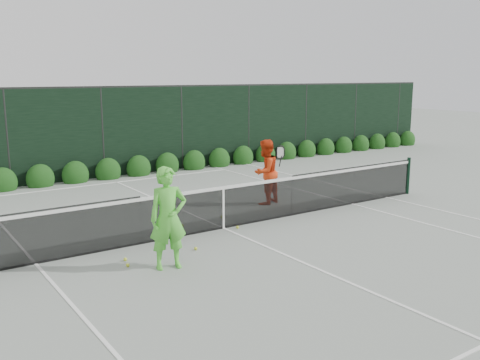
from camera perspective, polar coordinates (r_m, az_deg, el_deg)
ground at (r=12.18m, az=-1.77°, el=-5.19°), size 80.00×80.00×0.00m
tennis_net at (r=12.03m, az=-1.89°, el=-2.78°), size 12.90×0.10×1.07m
player_woman at (r=9.60m, az=-7.66°, el=-4.06°), size 0.75×0.57×1.85m
player_man at (r=14.30m, az=2.73°, el=0.86°), size 1.01×0.90×1.74m
court_lines at (r=12.18m, az=-1.77°, el=-5.16°), size 11.03×23.83×0.01m
windscreen_fence at (r=9.70m, az=6.84°, el=-0.30°), size 32.00×21.07×3.06m
hedge_row at (r=18.40m, az=-13.89°, el=0.86°), size 31.66×0.65×0.94m
tennis_balls at (r=11.40m, az=-5.82°, el=-6.22°), size 3.27×1.92×0.07m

